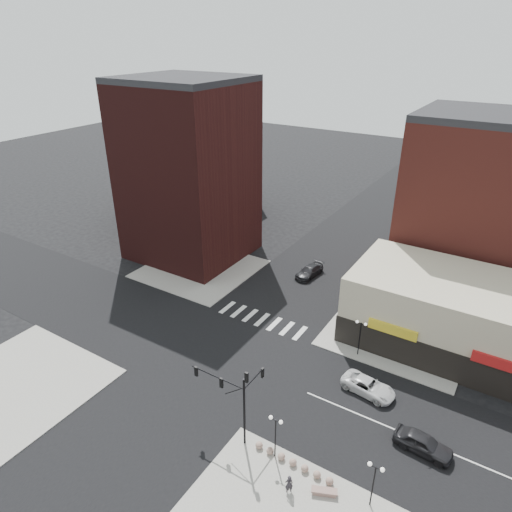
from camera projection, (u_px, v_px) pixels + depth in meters
The scene contains 20 objects.
ground at pixel (223, 357), 48.45m from camera, with size 240.00×240.00×0.00m, color black.
road_ew at pixel (223, 357), 48.44m from camera, with size 200.00×14.00×0.02m, color black.
road_ns at pixel (223, 357), 48.44m from camera, with size 14.00×200.00×0.02m, color black.
sidewalk_nw at pixel (200, 269), 66.32m from camera, with size 15.00×15.00×0.12m, color gray.
sidewalk_ne at pixel (398, 331), 52.53m from camera, with size 15.00×15.00×0.12m, color gray.
sidewalk_sw at pixel (14, 387), 44.31m from camera, with size 15.00×15.00×0.12m, color gray.
building_nw at pixel (188, 174), 65.97m from camera, with size 16.00×15.00×25.00m, color #341110.
building_nw_low at pixel (190, 178), 86.81m from camera, with size 20.00×18.00×12.00m, color #341110.
building_ne_midrise at pixel (482, 210), 56.91m from camera, with size 18.00×15.00×22.00m, color maroon.
building_ne_row at pixel (465, 323), 48.38m from camera, with size 24.20×12.20×8.00m.
traffic_signal at pixel (237, 392), 36.86m from camera, with size 5.59×3.09×7.77m.
street_lamp_se_a at pixel (276, 427), 35.68m from camera, with size 1.22×0.32×4.16m.
street_lamp_se_b at pixel (375, 475), 31.88m from camera, with size 1.22×0.32×4.16m.
street_lamp_ne at pixel (361, 330), 47.35m from camera, with size 1.22×0.32×4.16m.
bollard_row at pixel (293, 462), 36.17m from camera, with size 6.90×0.60×0.60m.
white_suv at pixel (368, 386), 43.47m from camera, with size 2.38×5.16×1.43m, color silver.
dark_sedan_east at pixel (423, 443), 37.36m from camera, with size 1.92×4.78×1.63m, color black.
dark_sedan_north at pixel (309, 271), 64.16m from camera, with size 2.10×5.16×1.50m, color black.
pedestrian at pixel (289, 484), 33.86m from camera, with size 0.61×0.40×1.67m, color #29262C.
stone_bench at pixel (324, 492), 33.94m from camera, with size 2.01×1.30×0.45m.
Camera 1 is at (23.49, -30.83, 31.20)m, focal length 32.00 mm.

